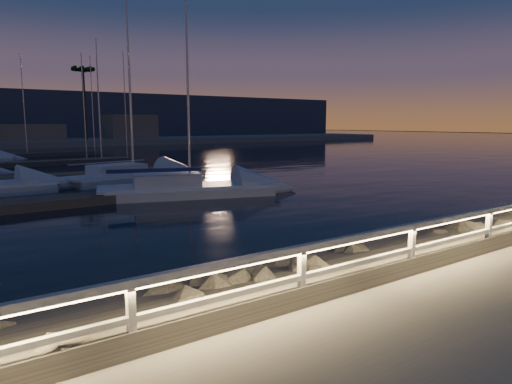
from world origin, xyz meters
The scene contains 8 objects.
ground centered at (0.00, 0.00, 0.00)m, with size 400.00×400.00×0.00m, color gray.
harbor_water centered at (0.00, 31.22, -0.97)m, with size 400.00×440.00×0.60m.
guard_rail centered at (-0.07, 0.00, 0.77)m, with size 44.11×0.12×1.06m.
riprap centered at (-2.12, 1.28, -0.17)m, with size 28.55×3.15×1.33m.
floating_docks centered at (0.00, 32.50, -0.40)m, with size 22.00×36.00×0.40m.
palm_right centered at (16.00, 72.00, 11.03)m, with size 3.00×3.00×12.20m.
sailboat_d centered at (6.23, 15.31, -0.16)m, with size 9.33×5.15×15.23m.
sailboat_h centered at (5.87, 22.50, -0.17)m, with size 9.08×4.36×14.81m.
Camera 1 is at (-3.93, -5.74, 3.12)m, focal length 32.00 mm.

